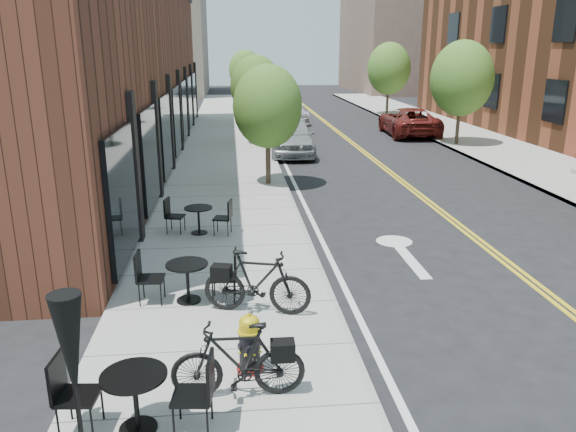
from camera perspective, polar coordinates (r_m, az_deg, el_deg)
name	(u,v)px	position (r m, az deg, el deg)	size (l,w,h in m)	color
ground	(336,306)	(10.11, 4.95, -9.12)	(120.00, 120.00, 0.00)	black
sidewalk_near	(226,179)	(19.42, -6.34, 3.75)	(4.00, 70.00, 0.12)	#9E9B93
sidewalk_far	(557,172)	(22.71, 25.64, 4.09)	(4.00, 70.00, 0.12)	#9E9B93
building_near	(106,72)	(23.42, -17.97, 13.79)	(5.00, 28.00, 7.00)	#412115
bg_building_left	(163,41)	(57.27, -12.60, 17.00)	(8.00, 14.00, 10.00)	#726656
bg_building_right	(402,31)	(61.57, 11.55, 17.95)	(10.00, 16.00, 12.00)	brown
tree_near_a	(268,107)	(18.05, -2.09, 11.05)	(2.20, 2.20, 3.81)	#382B1E
tree_near_b	(256,86)	(26.01, -3.29, 13.03)	(2.30, 2.30, 3.98)	#382B1E
tree_near_c	(250,80)	(34.00, -3.92, 13.59)	(2.10, 2.10, 3.67)	#382B1E
tree_near_d	(246,70)	(41.97, -4.33, 14.54)	(2.40, 2.40, 4.11)	#382B1E
tree_far_b	(462,78)	(27.03, 17.24, 13.20)	(2.80, 2.80, 4.62)	#382B1E
tree_far_c	(389,69)	(38.38, 10.22, 14.52)	(2.80, 2.80, 4.62)	#382B1E
fire_hydrant	(250,344)	(7.87, -3.92, -12.80)	(0.48, 0.48, 0.86)	maroon
bicycle_left	(238,361)	(7.30, -5.10, -14.44)	(0.48, 1.70, 1.02)	black
bicycle_right	(257,282)	(9.38, -3.18, -6.74)	(0.51, 1.82, 1.09)	black
bistro_set_a	(135,394)	(6.96, -15.26, -17.03)	(1.79, 0.83, 0.95)	black
bistro_set_b	(187,277)	(9.96, -10.18, -6.08)	(1.71, 0.77, 0.92)	black
bistro_set_c	(199,216)	(13.52, -9.07, -0.04)	(1.60, 0.80, 0.84)	black
patio_umbrella	(73,367)	(5.23, -21.02, -14.12)	(0.38, 0.38, 2.37)	black
parked_car_a	(292,137)	(24.01, 0.42, 8.08)	(1.82, 4.52, 1.54)	#909397
parked_car_b	(277,115)	(31.92, -1.15, 10.18)	(1.56, 4.47, 1.47)	black
parked_car_c	(286,110)	(34.57, -0.17, 10.72)	(2.10, 5.16, 1.50)	silver
parked_car_far	(409,121)	(30.12, 12.15, 9.38)	(2.37, 5.13, 1.43)	maroon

